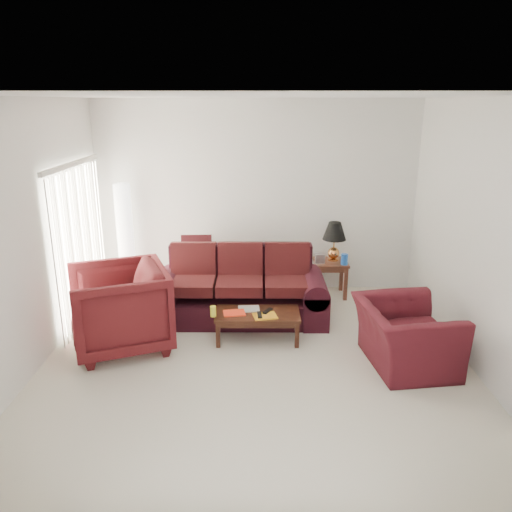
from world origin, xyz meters
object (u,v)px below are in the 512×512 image
at_px(sofa, 240,286).
at_px(end_table, 330,278).
at_px(armchair_right, 405,335).
at_px(floor_lamp, 126,240).
at_px(coffee_table, 258,326).
at_px(armchair_left, 120,308).

height_order(sofa, end_table, sofa).
distance_m(sofa, armchair_right, 2.34).
relative_size(floor_lamp, coffee_table, 1.67).
bearing_deg(coffee_table, end_table, 72.80).
bearing_deg(floor_lamp, coffee_table, -37.95).
relative_size(armchair_right, coffee_table, 1.06).
bearing_deg(coffee_table, floor_lamp, 161.15).
relative_size(end_table, armchair_right, 0.50).
relative_size(armchair_left, coffee_table, 1.07).
height_order(armchair_left, coffee_table, armchair_left).
xyz_separation_m(floor_lamp, coffee_table, (2.05, -1.60, -0.70)).
distance_m(armchair_left, coffee_table, 1.74).
bearing_deg(sofa, floor_lamp, 148.83).
height_order(floor_lamp, armchair_right, floor_lamp).
bearing_deg(coffee_table, armchair_left, -153.51).
height_order(end_table, armchair_right, armchair_right).
relative_size(floor_lamp, armchair_left, 1.55).
relative_size(armchair_left, armchair_right, 1.01).
xyz_separation_m(sofa, armchair_left, (-1.45, -0.87, 0.03)).
xyz_separation_m(armchair_right, coffee_table, (-1.70, 0.63, -0.18)).
xyz_separation_m(armchair_left, coffee_table, (1.69, 0.22, -0.34)).
distance_m(floor_lamp, coffee_table, 2.70).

